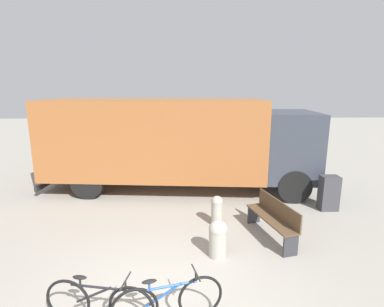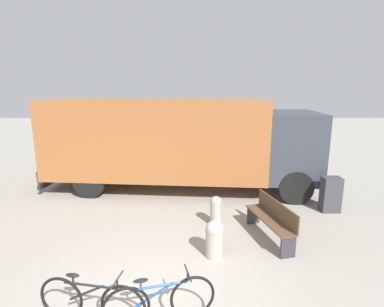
{
  "view_description": "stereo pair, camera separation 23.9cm",
  "coord_description": "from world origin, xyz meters",
  "px_view_note": "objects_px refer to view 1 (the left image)",
  "views": [
    {
      "loc": [
        0.47,
        -4.25,
        3.53
      ],
      "look_at": [
        0.71,
        3.97,
        1.68
      ],
      "focal_mm": 28.0,
      "sensor_mm": 36.0,
      "label": 1
    },
    {
      "loc": [
        0.71,
        -4.26,
        3.53
      ],
      "look_at": [
        0.71,
        3.97,
        1.68
      ],
      "focal_mm": 28.0,
      "sensor_mm": 36.0,
      "label": 2
    }
  ],
  "objects_px": {
    "delivery_truck": "(176,140)",
    "park_bench": "(274,217)",
    "bollard_far_bench": "(217,209)",
    "utility_box": "(329,193)",
    "bicycle_near": "(99,303)",
    "bollard_near_bench": "(218,237)",
    "bicycle_middle": "(168,302)"
  },
  "relations": [
    {
      "from": "park_bench",
      "to": "utility_box",
      "type": "xyz_separation_m",
      "value": [
        2.09,
        1.6,
        -0.01
      ]
    },
    {
      "from": "bicycle_near",
      "to": "bollard_near_bench",
      "type": "xyz_separation_m",
      "value": [
        1.99,
        1.82,
        0.06
      ]
    },
    {
      "from": "park_bench",
      "to": "bicycle_near",
      "type": "height_order",
      "value": "park_bench"
    },
    {
      "from": "delivery_truck",
      "to": "utility_box",
      "type": "relative_size",
      "value": 9.1
    },
    {
      "from": "park_bench",
      "to": "bicycle_near",
      "type": "xyz_separation_m",
      "value": [
        -3.4,
        -2.6,
        -0.14
      ]
    },
    {
      "from": "park_bench",
      "to": "bollard_far_bench",
      "type": "bearing_deg",
      "value": 46.93
    },
    {
      "from": "bicycle_near",
      "to": "bollard_far_bench",
      "type": "bearing_deg",
      "value": 67.4
    },
    {
      "from": "bollard_near_bench",
      "to": "bicycle_middle",
      "type": "bearing_deg",
      "value": -117.53
    },
    {
      "from": "park_bench",
      "to": "bicycle_near",
      "type": "bearing_deg",
      "value": 113.41
    },
    {
      "from": "bollard_far_bench",
      "to": "utility_box",
      "type": "height_order",
      "value": "utility_box"
    },
    {
      "from": "delivery_truck",
      "to": "park_bench",
      "type": "height_order",
      "value": "delivery_truck"
    },
    {
      "from": "bollard_far_bench",
      "to": "bicycle_middle",
      "type": "bearing_deg",
      "value": -108.37
    },
    {
      "from": "bollard_near_bench",
      "to": "bollard_far_bench",
      "type": "bearing_deg",
      "value": 84.45
    },
    {
      "from": "bicycle_middle",
      "to": "bollard_near_bench",
      "type": "xyz_separation_m",
      "value": [
        0.96,
        1.83,
        0.06
      ]
    },
    {
      "from": "delivery_truck",
      "to": "bollard_far_bench",
      "type": "distance_m",
      "value": 3.37
    },
    {
      "from": "bicycle_middle",
      "to": "bicycle_near",
      "type": "bearing_deg",
      "value": 164.98
    },
    {
      "from": "delivery_truck",
      "to": "bollard_far_bench",
      "type": "bearing_deg",
      "value": -64.23
    },
    {
      "from": "park_bench",
      "to": "utility_box",
      "type": "relative_size",
      "value": 1.78
    },
    {
      "from": "park_bench",
      "to": "bicycle_near",
      "type": "distance_m",
      "value": 4.28
    },
    {
      "from": "bicycle_near",
      "to": "bicycle_middle",
      "type": "xyz_separation_m",
      "value": [
        1.03,
        -0.01,
        0.0
      ]
    },
    {
      "from": "delivery_truck",
      "to": "park_bench",
      "type": "xyz_separation_m",
      "value": [
        2.38,
        -3.6,
        -1.24
      ]
    },
    {
      "from": "park_bench",
      "to": "bollard_far_bench",
      "type": "height_order",
      "value": "park_bench"
    },
    {
      "from": "bicycle_middle",
      "to": "bollard_far_bench",
      "type": "distance_m",
      "value": 3.49
    },
    {
      "from": "bicycle_middle",
      "to": "park_bench",
      "type": "bearing_deg",
      "value": 33.38
    },
    {
      "from": "bicycle_near",
      "to": "utility_box",
      "type": "height_order",
      "value": "utility_box"
    },
    {
      "from": "delivery_truck",
      "to": "bicycle_middle",
      "type": "height_order",
      "value": "delivery_truck"
    },
    {
      "from": "park_bench",
      "to": "bollard_near_bench",
      "type": "xyz_separation_m",
      "value": [
        -1.41,
        -0.77,
        -0.08
      ]
    },
    {
      "from": "bicycle_near",
      "to": "utility_box",
      "type": "bearing_deg",
      "value": 47.65
    },
    {
      "from": "bicycle_middle",
      "to": "utility_box",
      "type": "xyz_separation_m",
      "value": [
        4.46,
        4.2,
        0.13
      ]
    },
    {
      "from": "bollard_near_bench",
      "to": "bollard_far_bench",
      "type": "height_order",
      "value": "bollard_near_bench"
    },
    {
      "from": "bollard_far_bench",
      "to": "bollard_near_bench",
      "type": "bearing_deg",
      "value": -95.55
    },
    {
      "from": "park_bench",
      "to": "bollard_near_bench",
      "type": "bearing_deg",
      "value": 104.8
    }
  ]
}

